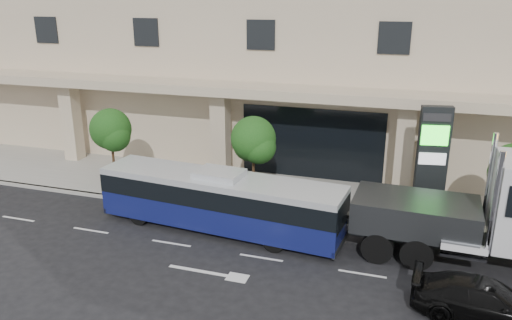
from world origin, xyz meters
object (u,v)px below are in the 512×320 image
Objects in this scene: city_bus at (220,200)px; signage_pylon at (431,164)px; black_sedan at (485,300)px; tow_truck at (496,217)px.

signage_pylon is at bearing 27.70° from city_bus.
city_bus reaches higher than black_sedan.
signage_pylon reaches higher than black_sedan.
black_sedan is at bearing -96.80° from tow_truck.
tow_truck reaches higher than city_bus.
city_bus is 9.58m from signage_pylon.
signage_pylon reaches higher than tow_truck.
signage_pylon is (-2.35, 3.39, 0.81)m from tow_truck.
city_bus is at bearing -176.68° from tow_truck.
tow_truck reaches higher than black_sedan.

